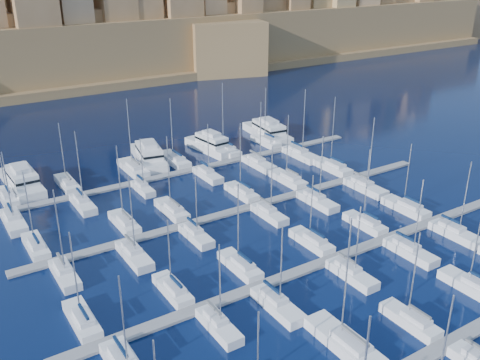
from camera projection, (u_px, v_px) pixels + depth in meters
ground at (282, 230)px, 90.19m from camera, size 600.00×600.00×0.00m
pontoon_near at (452, 342)px, 63.72m from camera, size 84.00×2.00×0.40m
pontoon_mid_near at (329, 260)px, 80.80m from camera, size 84.00×2.00×0.40m
pontoon_mid_far at (249, 207)px, 97.87m from camera, size 84.00×2.00×0.40m
pontoon_far at (193, 170)px, 114.95m from camera, size 84.00×2.00×0.40m
sailboat_2 at (345, 343)px, 62.71m from camera, size 3.28×10.94×17.15m
sailboat_3 at (411, 320)px, 66.60m from camera, size 2.47×8.25×13.22m
sailboat_4 at (472, 286)px, 73.45m from camera, size 2.79×9.30×14.46m
sailboat_12 at (82, 320)px, 66.71m from camera, size 2.61×8.70×13.18m
sailboat_13 at (173, 290)px, 72.74m from camera, size 2.48×8.28×11.44m
sailboat_14 at (240, 265)px, 78.42m from camera, size 2.65×8.82×13.86m
sailboat_15 at (312, 241)px, 85.10m from camera, size 2.61×8.69×12.18m
sailboat_16 at (365, 223)px, 90.76m from camera, size 2.53×8.43×14.16m
sailboat_17 at (406, 208)px, 96.44m from camera, size 2.82×9.42×13.01m
sailboat_19 at (219, 326)px, 65.71m from camera, size 2.40×7.98×12.70m
sailboat_20 at (277, 305)px, 69.59m from camera, size 2.69×8.98×12.79m
sailboat_21 at (352, 274)px, 76.38m from camera, size 2.57×8.56×11.91m
sailboat_22 at (410, 251)px, 82.19m from camera, size 2.70×9.00×13.18m
sailboat_23 at (456, 233)px, 87.54m from camera, size 2.73×9.09×13.79m
sailboat_24 at (36, 246)px, 83.58m from camera, size 2.63×8.77×13.39m
sailboat_25 at (125, 223)px, 90.96m from camera, size 2.69×8.98×14.73m
sailboat_26 at (172, 210)px, 95.55m from camera, size 2.79×9.30×14.66m
sailboat_27 at (242, 192)px, 102.69m from camera, size 2.64×8.82×14.68m
sailboat_28 at (288, 179)px, 108.70m from camera, size 2.89×9.64×14.38m
sailboat_29 at (332, 167)px, 114.86m from camera, size 3.00×10.00×16.29m
sailboat_30 at (65, 274)px, 76.29m from camera, size 2.53×8.45×14.40m
sailboat_31 at (134, 255)px, 81.16m from camera, size 2.77×9.22×14.18m
sailboat_32 at (196, 235)px, 86.96m from camera, size 2.48×8.26×11.40m
sailboat_33 at (269, 214)px, 94.15m from camera, size 2.52×8.38×13.76m
sailboat_34 at (317, 201)px, 99.10m from camera, size 2.78×9.27×13.80m
sailboat_35 at (365, 187)px, 104.94m from camera, size 2.91×9.71×15.33m
sailboat_36 at (8, 197)px, 100.79m from camera, size 2.72×9.05×13.51m
sailboat_37 at (67, 184)px, 106.53m from camera, size 2.83×9.43×13.46m
sailboat_38 at (133, 168)px, 114.17m from camera, size 3.26×10.86×16.08m
sailboat_39 at (174, 160)px, 118.97m from camera, size 3.24×10.78×14.83m
sailboat_40 at (225, 149)px, 125.36m from camera, size 3.17×10.57×16.62m
sailboat_41 at (266, 142)px, 130.62m from camera, size 2.81×9.37×14.18m
sailboat_42 at (14, 221)px, 91.50m from camera, size 2.94×9.81×13.82m
sailboat_43 at (83, 204)px, 97.93m from camera, size 2.65×8.82×15.06m
sailboat_44 at (143, 188)px, 104.52m from camera, size 2.21×7.38×11.36m
sailboat_45 at (208, 175)px, 111.01m from camera, size 2.64×8.79×12.02m
sailboat_46 at (258, 163)px, 116.88m from camera, size 2.91×9.69×14.94m
sailboat_47 at (301, 154)px, 122.26m from camera, size 3.13×10.45×16.24m
motor_yacht_a at (22, 180)px, 105.57m from camera, size 5.70×17.34×5.25m
motor_yacht_b at (149, 155)px, 118.95m from camera, size 8.28×17.61×5.25m
motor_yacht_c at (211, 144)px, 125.76m from camera, size 6.02×15.27×5.25m
motor_yacht_d at (268, 131)px, 135.34m from camera, size 7.07×17.89×5.25m
fortified_city at (40, 35)px, 204.90m from camera, size 460.00×108.95×59.52m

